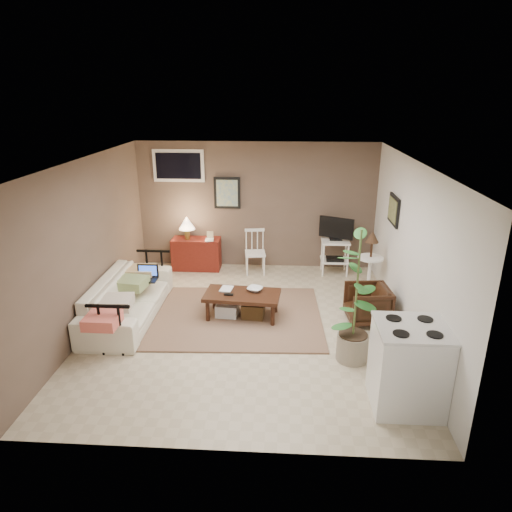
# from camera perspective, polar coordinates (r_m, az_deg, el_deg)

# --- Properties ---
(floor) EXTENTS (5.00, 5.00, 0.00)m
(floor) POSITION_cam_1_polar(r_m,az_deg,el_deg) (6.81, -1.25, -8.66)
(floor) COLOR #C1B293
(floor) RESTS_ON ground
(art_back) EXTENTS (0.50, 0.03, 0.60)m
(art_back) POSITION_cam_1_polar(r_m,az_deg,el_deg) (8.69, -3.62, 7.88)
(art_back) COLOR black
(art_right) EXTENTS (0.03, 0.60, 0.45)m
(art_right) POSITION_cam_1_polar(r_m,az_deg,el_deg) (7.42, 16.84, 5.53)
(art_right) COLOR black
(window) EXTENTS (0.96, 0.03, 0.60)m
(window) POSITION_cam_1_polar(r_m,az_deg,el_deg) (8.76, -9.66, 11.06)
(window) COLOR white
(rug) EXTENTS (2.69, 2.19, 0.03)m
(rug) POSITION_cam_1_polar(r_m,az_deg,el_deg) (7.05, -2.63, -7.50)
(rug) COLOR brown
(rug) RESTS_ON floor
(coffee_table) EXTENTS (1.16, 0.67, 0.43)m
(coffee_table) POSITION_cam_1_polar(r_m,az_deg,el_deg) (6.92, -1.79, -5.94)
(coffee_table) COLOR #35190E
(coffee_table) RESTS_ON floor
(sofa) EXTENTS (0.63, 2.16, 0.84)m
(sofa) POSITION_cam_1_polar(r_m,az_deg,el_deg) (7.12, -15.80, -4.33)
(sofa) COLOR #EFE9CF
(sofa) RESTS_ON floor
(sofa_pillows) EXTENTS (0.41, 2.05, 0.15)m
(sofa_pillows) POSITION_cam_1_polar(r_m,az_deg,el_deg) (6.85, -16.12, -4.46)
(sofa_pillows) COLOR beige
(sofa_pillows) RESTS_ON sofa
(sofa_end_rails) EXTENTS (0.58, 2.16, 0.73)m
(sofa_end_rails) POSITION_cam_1_polar(r_m,az_deg,el_deg) (7.10, -14.81, -4.81)
(sofa_end_rails) COLOR black
(sofa_end_rails) RESTS_ON floor
(laptop) EXTENTS (0.33, 0.24, 0.23)m
(laptop) POSITION_cam_1_polar(r_m,az_deg,el_deg) (7.33, -13.44, -2.34)
(laptop) COLOR black
(laptop) RESTS_ON sofa
(red_console) EXTENTS (0.91, 0.40, 1.05)m
(red_console) POSITION_cam_1_polar(r_m,az_deg,el_deg) (8.84, -7.55, 0.64)
(red_console) COLOR maroon
(red_console) RESTS_ON floor
(spindle_chair) EXTENTS (0.41, 0.41, 0.82)m
(spindle_chair) POSITION_cam_1_polar(r_m,az_deg,el_deg) (8.57, -0.11, 0.36)
(spindle_chair) COLOR white
(spindle_chair) RESTS_ON floor
(tv_stand) EXTENTS (0.61, 0.42, 1.09)m
(tv_stand) POSITION_cam_1_polar(r_m,az_deg,el_deg) (8.60, 9.89, 1.45)
(tv_stand) COLOR white
(tv_stand) RESTS_ON floor
(side_table) EXTENTS (0.42, 0.42, 1.12)m
(side_table) POSITION_cam_1_polar(r_m,az_deg,el_deg) (7.76, 14.16, 0.01)
(side_table) COLOR white
(side_table) RESTS_ON floor
(armchair) EXTENTS (0.62, 0.65, 0.62)m
(armchair) POSITION_cam_1_polar(r_m,az_deg,el_deg) (6.98, 13.78, -5.68)
(armchair) COLOR black
(armchair) RESTS_ON floor
(potted_plant) EXTENTS (0.44, 0.44, 1.77)m
(potted_plant) POSITION_cam_1_polar(r_m,az_deg,el_deg) (5.71, 12.46, -4.47)
(potted_plant) COLOR gray
(potted_plant) RESTS_ON floor
(stove) EXTENTS (0.75, 0.69, 0.98)m
(stove) POSITION_cam_1_polar(r_m,az_deg,el_deg) (5.27, 18.49, -12.95)
(stove) COLOR white
(stove) RESTS_ON floor
(bowl) EXTENTS (0.23, 0.13, 0.23)m
(bowl) POSITION_cam_1_polar(r_m,az_deg,el_deg) (6.89, -0.14, -3.51)
(bowl) COLOR #35190E
(bowl) RESTS_ON coffee_table
(book_table) EXTENTS (0.18, 0.04, 0.24)m
(book_table) POSITION_cam_1_polar(r_m,az_deg,el_deg) (6.97, -4.44, -3.22)
(book_table) COLOR #35190E
(book_table) RESTS_ON coffee_table
(book_console) EXTENTS (0.16, 0.04, 0.21)m
(book_console) POSITION_cam_1_polar(r_m,az_deg,el_deg) (8.61, -6.39, 2.60)
(book_console) COLOR #35190E
(book_console) RESTS_ON red_console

